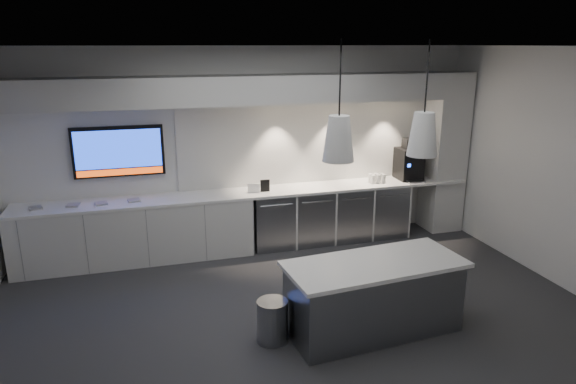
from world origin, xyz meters
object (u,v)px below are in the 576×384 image
object	(u,v)px
island	(374,297)
coffee_machine	(409,162)
bin	(272,321)
wall_tv	(119,152)

from	to	relation	value
island	coffee_machine	world-z (taller)	coffee_machine
island	coffee_machine	distance (m)	3.38
bin	wall_tv	bearing A→B (deg)	117.75
island	bin	xyz separation A→B (m)	(-1.10, 0.11, -0.18)
wall_tv	island	world-z (taller)	wall_tv
coffee_machine	wall_tv	bearing A→B (deg)	179.09
wall_tv	coffee_machine	bearing A→B (deg)	-3.17
wall_tv	island	bearing A→B (deg)	-48.72
wall_tv	bin	bearing A→B (deg)	-62.25
bin	island	bearing A→B (deg)	-5.58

